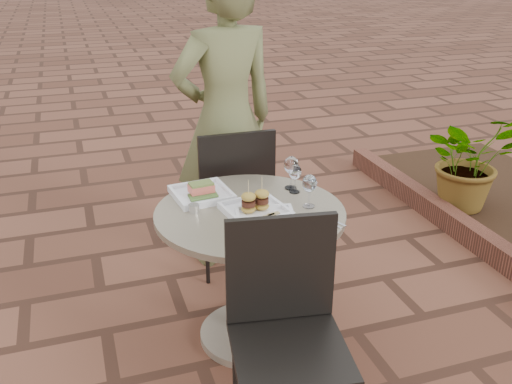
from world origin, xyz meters
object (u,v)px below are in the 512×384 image
object	(u,v)px
plate_sliders	(255,207)
plate_salmon	(202,193)
diner	(226,121)
cafe_table	(250,256)
chair_far	(233,190)
chair_near	(285,316)
plate_tuna	(266,220)

from	to	relation	value
plate_sliders	plate_salmon	bearing A→B (deg)	126.29
diner	plate_sliders	world-z (taller)	diner
cafe_table	plate_salmon	xyz separation A→B (m)	(-0.18, 0.22, 0.27)
plate_salmon	chair_far	bearing A→B (deg)	56.68
chair_near	plate_sliders	world-z (taller)	chair_near
plate_sliders	plate_tuna	world-z (taller)	plate_sliders
plate_tuna	cafe_table	bearing A→B (deg)	99.97
cafe_table	plate_sliders	xyz separation A→B (m)	(0.01, -0.04, 0.28)
cafe_table	chair_far	distance (m)	0.67
plate_salmon	plate_sliders	xyz separation A→B (m)	(0.19, -0.26, 0.01)
chair_far	plate_salmon	size ratio (longest dim) A/B	3.12
cafe_table	plate_sliders	size ratio (longest dim) A/B	2.91
chair_far	plate_sliders	size ratio (longest dim) A/B	3.00
cafe_table	plate_tuna	bearing A→B (deg)	-80.03
chair_near	plate_tuna	distance (m)	0.49
chair_near	plate_tuna	bearing A→B (deg)	89.65
chair_far	chair_near	bearing A→B (deg)	84.35
plate_salmon	plate_tuna	distance (m)	0.43
cafe_table	chair_near	bearing A→B (deg)	-94.39
chair_far	plate_tuna	size ratio (longest dim) A/B	2.93
cafe_table	chair_far	bearing A→B (deg)	80.81
chair_near	plate_sliders	xyz separation A→B (m)	(0.06, 0.55, 0.21)
plate_tuna	chair_near	bearing A→B (deg)	-99.27
chair_far	plate_salmon	bearing A→B (deg)	57.96
diner	plate_tuna	world-z (taller)	diner
cafe_table	plate_sliders	bearing A→B (deg)	-70.66
chair_near	plate_tuna	size ratio (longest dim) A/B	2.93
chair_far	diner	world-z (taller)	diner
chair_near	plate_salmon	distance (m)	0.85
chair_near	plate_sliders	size ratio (longest dim) A/B	3.00
plate_tuna	plate_sliders	bearing A→B (deg)	96.65
chair_near	plate_salmon	xyz separation A→B (m)	(-0.13, 0.82, 0.20)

